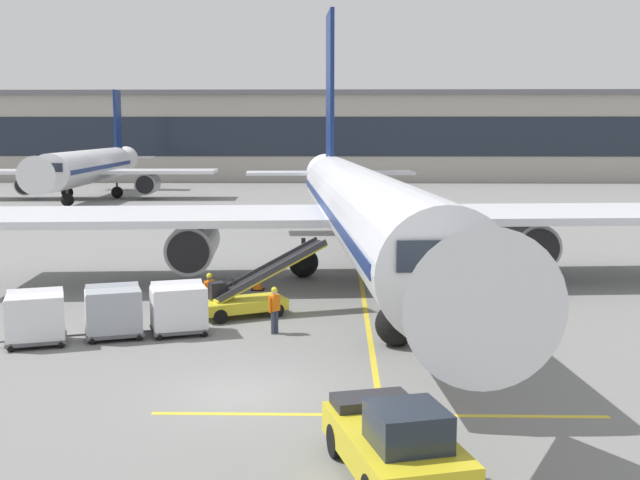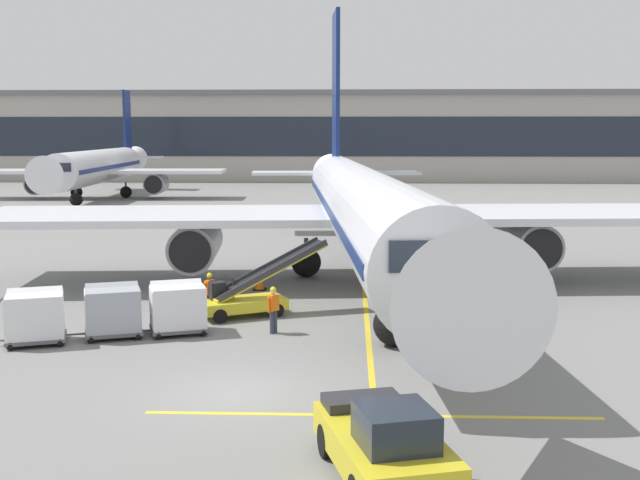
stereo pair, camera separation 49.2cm
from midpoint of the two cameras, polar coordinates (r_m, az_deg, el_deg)
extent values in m
plane|color=slate|center=(22.96, -5.35, -10.95)|extent=(600.00, 600.00, 0.00)
cylinder|color=silver|center=(38.21, 3.48, 2.46)|extent=(6.75, 37.86, 3.60)
cube|color=navy|center=(38.21, 3.48, 2.46)|extent=(6.66, 36.36, 0.43)
cone|color=silver|center=(18.01, 10.46, -3.74)|extent=(3.71, 3.87, 3.42)
cone|color=silver|center=(59.78, 1.28, 4.68)|extent=(3.53, 5.99, 3.06)
cube|color=silver|center=(39.39, -10.81, 1.71)|extent=(18.48, 9.02, 0.36)
cylinder|color=#93969E|center=(38.61, -8.56, -0.30)|extent=(2.63, 5.07, 2.23)
cylinder|color=black|center=(36.15, -8.96, -0.86)|extent=(1.90, 0.28, 1.89)
cube|color=silver|center=(41.33, 16.80, 1.80)|extent=(18.48, 9.02, 0.36)
cylinder|color=#93969E|center=(40.27, 14.92, -0.14)|extent=(2.63, 5.07, 2.23)
cylinder|color=black|center=(37.92, 16.05, -0.67)|extent=(1.90, 0.28, 1.89)
cube|color=navy|center=(58.32, 1.39, 10.59)|extent=(0.66, 4.53, 11.31)
cube|color=silver|center=(58.05, 1.39, 4.85)|extent=(12.39, 4.03, 0.20)
cube|color=#1E2633|center=(20.34, 8.90, -0.84)|extent=(2.64, 1.82, 0.79)
cylinder|color=#47474C|center=(27.49, 5.94, -4.80)|extent=(0.22, 0.22, 1.24)
sphere|color=black|center=(27.63, 5.93, -6.06)|extent=(1.53, 1.53, 1.53)
cylinder|color=#47474C|center=(40.19, -0.65, -0.74)|extent=(0.22, 0.22, 1.24)
sphere|color=black|center=(40.29, -0.65, -1.61)|extent=(1.53, 1.53, 1.53)
cylinder|color=#47474C|center=(40.73, 6.95, -0.68)|extent=(0.22, 0.22, 1.24)
sphere|color=black|center=(40.82, 6.94, -1.54)|extent=(1.53, 1.53, 1.53)
cube|color=gold|center=(31.99, -5.17, -4.61)|extent=(3.76, 2.98, 0.44)
cube|color=black|center=(31.90, -6.98, -3.62)|extent=(0.79, 0.77, 0.70)
cylinder|color=#333338|center=(32.11, -5.83, -3.44)|extent=(0.08, 0.08, 0.80)
cube|color=gold|center=(32.16, -3.19, -2.26)|extent=(4.72, 3.02, 2.20)
cube|color=black|center=(32.15, -3.19, -2.10)|extent=(4.52, 2.83, 2.05)
cube|color=#333338|center=(31.74, -2.89, -2.17)|extent=(4.27, 2.25, 2.23)
cube|color=#333338|center=(32.54, -3.48, -1.93)|extent=(4.27, 2.25, 2.23)
cylinder|color=black|center=(31.78, -2.68, -5.08)|extent=(0.59, 0.43, 0.56)
cylinder|color=black|center=(33.11, -3.66, -4.55)|extent=(0.59, 0.43, 0.56)
cylinder|color=black|center=(30.98, -6.77, -5.46)|extent=(0.59, 0.43, 0.56)
cylinder|color=black|center=(32.34, -7.60, -4.91)|extent=(0.59, 0.43, 0.56)
cube|color=#515156|center=(29.69, -9.66, -6.25)|extent=(2.41, 2.16, 0.12)
cylinder|color=#4C4C51|center=(29.56, -12.27, -6.40)|extent=(0.68, 0.29, 0.07)
cube|color=silver|center=(29.50, -9.70, -4.72)|extent=(2.29, 2.04, 1.50)
cube|color=silver|center=(29.80, -9.82, -3.57)|extent=(2.02, 1.37, 0.74)
cube|color=silver|center=(29.40, -11.57, -4.81)|extent=(0.50, 1.37, 1.38)
sphere|color=black|center=(30.28, -11.33, -6.13)|extent=(0.30, 0.30, 0.30)
sphere|color=black|center=(28.96, -11.07, -6.76)|extent=(0.30, 0.30, 0.30)
sphere|color=black|center=(30.46, -8.32, -5.97)|extent=(0.30, 0.30, 0.30)
sphere|color=black|center=(29.15, -7.92, -6.59)|extent=(0.30, 0.30, 0.30)
cube|color=#515156|center=(29.67, -14.15, -6.39)|extent=(2.41, 2.16, 0.12)
cylinder|color=#4C4C51|center=(29.65, -16.77, -6.51)|extent=(0.68, 0.29, 0.07)
cube|color=#9EA3AD|center=(29.48, -14.20, -4.86)|extent=(2.29, 2.04, 1.50)
cube|color=#9EA3AD|center=(29.78, -14.27, -3.70)|extent=(2.02, 1.37, 0.74)
cube|color=silver|center=(29.46, -16.08, -4.94)|extent=(0.50, 1.37, 1.38)
sphere|color=black|center=(30.32, -15.73, -6.25)|extent=(0.30, 0.30, 0.30)
sphere|color=black|center=(29.00, -15.67, -6.89)|extent=(0.30, 0.30, 0.30)
sphere|color=black|center=(30.38, -12.69, -6.12)|extent=(0.30, 0.30, 0.30)
sphere|color=black|center=(29.07, -12.49, -6.75)|extent=(0.30, 0.30, 0.30)
cube|color=#515156|center=(29.54, -19.28, -6.66)|extent=(2.41, 2.16, 0.12)
cube|color=silver|center=(29.35, -19.35, -5.13)|extent=(2.29, 2.04, 1.50)
cube|color=silver|center=(29.64, -19.36, -3.96)|extent=(2.02, 1.37, 0.74)
cube|color=silver|center=(29.41, -21.23, -5.19)|extent=(0.50, 1.37, 1.38)
sphere|color=black|center=(30.26, -20.74, -6.50)|extent=(0.30, 0.30, 0.30)
sphere|color=black|center=(28.94, -20.92, -7.15)|extent=(0.30, 0.30, 0.30)
sphere|color=black|center=(30.18, -17.69, -6.40)|extent=(0.30, 0.30, 0.30)
sphere|color=black|center=(28.86, -17.73, -7.05)|extent=(0.30, 0.30, 0.30)
cube|color=gold|center=(17.56, 5.43, -14.64)|extent=(3.19, 4.80, 0.70)
cube|color=#1E2633|center=(16.60, 6.32, -13.21)|extent=(1.82, 1.87, 0.80)
cube|color=#28282D|center=(18.86, 3.82, -11.47)|extent=(1.98, 1.41, 0.24)
cylinder|color=black|center=(19.15, 6.78, -13.66)|extent=(0.47, 0.81, 0.76)
cylinder|color=black|center=(18.64, 1.26, -14.23)|extent=(0.47, 0.81, 0.76)
cylinder|color=black|center=(32.26, -7.60, -4.67)|extent=(0.15, 0.15, 0.86)
cylinder|color=black|center=(32.37, -7.35, -4.62)|extent=(0.15, 0.15, 0.86)
cube|color=orange|center=(32.17, -7.50, -3.39)|extent=(0.43, 0.44, 0.58)
cube|color=white|center=(32.27, -7.64, -3.36)|extent=(0.23, 0.27, 0.08)
sphere|color=brown|center=(32.09, -7.51, -2.67)|extent=(0.21, 0.21, 0.21)
sphere|color=yellow|center=(32.08, -7.52, -2.55)|extent=(0.23, 0.23, 0.23)
cylinder|color=orange|center=(32.03, -7.83, -3.54)|extent=(0.09, 0.09, 0.56)
cylinder|color=orange|center=(32.33, -7.17, -3.42)|extent=(0.09, 0.09, 0.56)
cylinder|color=#333847|center=(29.21, -3.01, -5.94)|extent=(0.15, 0.15, 0.86)
cylinder|color=#333847|center=(29.33, -2.76, -5.87)|extent=(0.15, 0.15, 0.86)
cube|color=orange|center=(29.11, -2.89, -4.53)|extent=(0.42, 0.45, 0.58)
cube|color=white|center=(29.19, -3.07, -4.49)|extent=(0.22, 0.27, 0.08)
sphere|color=beige|center=(29.02, -2.90, -3.74)|extent=(0.21, 0.21, 0.21)
sphere|color=yellow|center=(29.01, -2.90, -3.60)|extent=(0.23, 0.23, 0.23)
cylinder|color=orange|center=(28.95, -3.22, -4.70)|extent=(0.09, 0.09, 0.56)
cylinder|color=orange|center=(29.29, -2.57, -4.54)|extent=(0.09, 0.09, 0.56)
cube|color=black|center=(35.78, -5.63, -4.06)|extent=(0.64, 0.64, 0.05)
cone|color=orange|center=(35.71, -5.64, -3.49)|extent=(0.51, 0.51, 0.68)
cylinder|color=white|center=(35.70, -5.64, -3.43)|extent=(0.28, 0.28, 0.08)
cube|color=black|center=(35.14, -5.85, -4.28)|extent=(0.59, 0.59, 0.05)
cone|color=orange|center=(35.07, -5.86, -3.74)|extent=(0.47, 0.47, 0.62)
cylinder|color=white|center=(35.07, -5.86, -3.69)|extent=(0.26, 0.26, 0.07)
cube|color=black|center=(37.29, -3.99, -3.55)|extent=(0.60, 0.60, 0.05)
cone|color=orange|center=(37.22, -4.00, -3.04)|extent=(0.48, 0.48, 0.63)
cylinder|color=white|center=(37.21, -4.00, -2.99)|extent=(0.26, 0.26, 0.08)
cube|color=yellow|center=(38.76, 3.53, -3.14)|extent=(0.20, 110.00, 0.01)
cube|color=yellow|center=(21.28, 4.48, -12.47)|extent=(12.00, 0.20, 0.01)
cube|color=#A8A399|center=(125.59, -2.70, 7.33)|extent=(148.51, 20.97, 12.53)
cube|color=#1E2633|center=(115.09, -3.15, 7.44)|extent=(144.06, 0.10, 5.64)
cube|color=slate|center=(123.61, -2.80, 10.39)|extent=(147.03, 17.82, 0.70)
cylinder|color=white|center=(89.83, -15.60, 5.11)|extent=(5.07, 27.56, 3.65)
cube|color=navy|center=(89.83, -15.60, 5.11)|extent=(5.05, 26.47, 0.44)
cone|color=white|center=(74.93, -18.61, 4.50)|extent=(3.65, 3.82, 3.47)
cone|color=white|center=(105.96, -13.31, 5.71)|extent=(3.40, 5.99, 3.10)
cube|color=white|center=(92.61, -19.82, 4.67)|extent=(13.29, 6.15, 0.36)
cylinder|color=#93969E|center=(91.88, -19.39, 3.85)|extent=(2.44, 3.68, 2.26)
cylinder|color=black|center=(90.15, -19.76, 3.76)|extent=(1.93, 0.22, 1.92)
cube|color=white|center=(88.96, -10.94, 4.88)|extent=(13.29, 6.15, 0.36)
cylinder|color=#93969E|center=(88.65, -11.53, 4.00)|extent=(2.44, 3.68, 2.26)
cylinder|color=black|center=(86.86, -11.75, 3.92)|extent=(1.93, 0.22, 1.92)
cube|color=navy|center=(104.48, -13.57, 8.18)|extent=(0.45, 3.30, 8.22)
cube|color=white|center=(104.25, -13.53, 5.82)|extent=(8.96, 2.65, 0.20)
cube|color=#1E2633|center=(77.34, -18.05, 5.02)|extent=(2.64, 1.77, 0.80)
cylinder|color=#47474C|center=(82.05, -16.99, 3.17)|extent=(0.22, 0.22, 1.06)
sphere|color=black|center=(82.09, -16.98, 2.80)|extent=(1.30, 1.30, 1.30)
cylinder|color=#47474C|center=(92.00, -16.98, 3.64)|extent=(0.22, 0.22, 1.06)
sphere|color=black|center=(92.04, -16.96, 3.31)|extent=(1.30, 1.30, 1.30)
cylinder|color=#47474C|center=(90.63, -13.64, 3.70)|extent=(0.22, 0.22, 1.06)
sphere|color=black|center=(90.67, -13.63, 3.37)|extent=(1.30, 1.30, 1.30)
camera|label=1|loc=(0.25, -89.55, 0.06)|focal=44.49mm
camera|label=2|loc=(0.25, 90.45, -0.06)|focal=44.49mm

